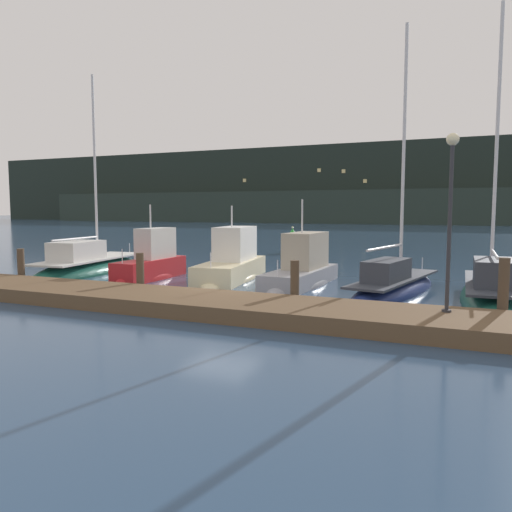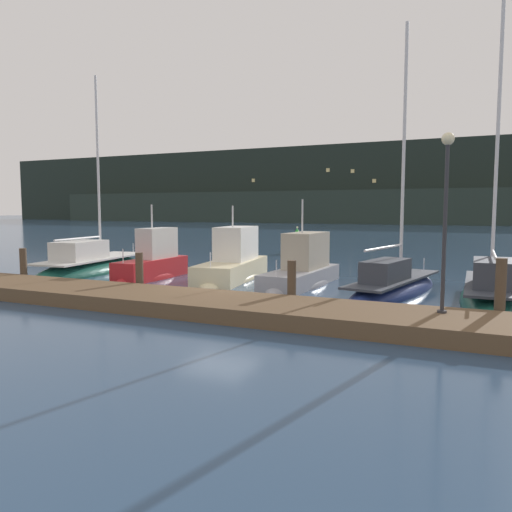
% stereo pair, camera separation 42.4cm
% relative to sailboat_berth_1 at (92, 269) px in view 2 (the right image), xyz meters
% --- Properties ---
extents(ground_plane, '(400.00, 400.00, 0.00)m').
position_rel_sailboat_berth_1_xyz_m(ground_plane, '(9.10, -3.54, -0.16)').
color(ground_plane, navy).
extents(dock, '(26.18, 2.80, 0.45)m').
position_rel_sailboat_berth_1_xyz_m(dock, '(9.10, -5.86, 0.06)').
color(dock, brown).
rests_on(dock, ground).
extents(mooring_pile_0, '(0.28, 0.28, 1.49)m').
position_rel_sailboat_berth_1_xyz_m(mooring_pile_0, '(0.25, -4.21, 0.58)').
color(mooring_pile_0, '#4C3D2D').
rests_on(mooring_pile_0, ground).
extents(mooring_pile_1, '(0.28, 0.28, 1.53)m').
position_rel_sailboat_berth_1_xyz_m(mooring_pile_1, '(6.15, -4.21, 0.60)').
color(mooring_pile_1, '#4C3D2D').
rests_on(mooring_pile_1, ground).
extents(mooring_pile_2, '(0.28, 0.28, 1.50)m').
position_rel_sailboat_berth_1_xyz_m(mooring_pile_2, '(12.06, -4.21, 0.59)').
color(mooring_pile_2, '#4C3D2D').
rests_on(mooring_pile_2, ground).
extents(mooring_pile_3, '(0.28, 0.28, 1.81)m').
position_rel_sailboat_berth_1_xyz_m(mooring_pile_3, '(17.96, -4.21, 0.74)').
color(mooring_pile_3, '#4C3D2D').
rests_on(mooring_pile_3, ground).
extents(sailboat_berth_1, '(3.58, 8.55, 10.32)m').
position_rel_sailboat_berth_1_xyz_m(sailboat_berth_1, '(0.00, 0.00, 0.00)').
color(sailboat_berth_1, '#195647').
rests_on(sailboat_berth_1, ground).
extents(motorboat_berth_2, '(1.44, 4.72, 3.92)m').
position_rel_sailboat_berth_1_xyz_m(motorboat_berth_2, '(4.05, -0.55, 0.25)').
color(motorboat_berth_2, red).
rests_on(motorboat_berth_2, ground).
extents(motorboat_berth_3, '(2.85, 6.51, 3.76)m').
position_rel_sailboat_berth_1_xyz_m(motorboat_berth_3, '(7.39, 0.82, 0.30)').
color(motorboat_berth_3, beige).
rests_on(motorboat_berth_3, ground).
extents(motorboat_berth_4, '(1.96, 5.88, 4.05)m').
position_rel_sailboat_berth_1_xyz_m(motorboat_berth_4, '(10.77, 0.45, 0.22)').
color(motorboat_berth_4, gray).
rests_on(motorboat_berth_4, ground).
extents(sailboat_berth_5, '(3.13, 7.79, 10.43)m').
position_rel_sailboat_berth_1_xyz_m(sailboat_berth_5, '(14.57, -0.27, -0.01)').
color(sailboat_berth_5, navy).
rests_on(sailboat_berth_5, ground).
extents(sailboat_berth_6, '(2.06, 7.41, 10.63)m').
position_rel_sailboat_berth_1_xyz_m(sailboat_berth_6, '(17.81, -0.52, 0.01)').
color(sailboat_berth_6, '#195647').
rests_on(sailboat_berth_6, ground).
extents(channel_buoy, '(1.32, 1.32, 1.86)m').
position_rel_sailboat_berth_1_xyz_m(channel_buoy, '(5.33, 14.90, 0.52)').
color(channel_buoy, green).
rests_on(channel_buoy, ground).
extents(dock_lamppost, '(0.32, 0.32, 4.56)m').
position_rel_sailboat_berth_1_xyz_m(dock_lamppost, '(16.60, -5.34, 3.29)').
color(dock_lamppost, '#2D2D33').
rests_on(dock_lamppost, dock).
extents(hillside_backdrop, '(240.00, 23.00, 17.43)m').
position_rel_sailboat_berth_1_xyz_m(hillside_backdrop, '(6.27, 96.87, 7.87)').
color(hillside_backdrop, '#1E2823').
rests_on(hillside_backdrop, ground).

